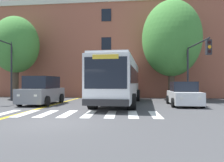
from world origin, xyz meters
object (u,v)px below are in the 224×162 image
at_px(street_tree_curbside_large, 171,39).
at_px(traffic_light_near_corner, 196,60).
at_px(car_red_behind_bus, 118,88).
at_px(car_grey_near_lane, 42,91).
at_px(street_tree_curbside_small, 16,45).
at_px(city_bus, 119,80).
at_px(traffic_light_far_corner, 1,57).
at_px(car_white_far_lane, 184,95).

bearing_deg(street_tree_curbside_large, traffic_light_near_corner, -75.20).
height_order(car_red_behind_bus, street_tree_curbside_large, street_tree_curbside_large).
bearing_deg(car_red_behind_bus, car_grey_near_lane, -119.61).
bearing_deg(street_tree_curbside_small, traffic_light_near_corner, -13.60).
relative_size(city_bus, traffic_light_far_corner, 2.07).
height_order(car_grey_near_lane, traffic_light_near_corner, traffic_light_near_corner).
height_order(car_white_far_lane, car_red_behind_bus, car_red_behind_bus).
bearing_deg(traffic_light_far_corner, city_bus, -0.36).
xyz_separation_m(car_grey_near_lane, street_tree_curbside_small, (-5.28, 5.28, 4.60)).
distance_m(traffic_light_far_corner, street_tree_curbside_small, 4.68).
height_order(car_red_behind_bus, traffic_light_far_corner, traffic_light_far_corner).
distance_m(car_red_behind_bus, street_tree_curbside_large, 8.22).
relative_size(traffic_light_far_corner, street_tree_curbside_large, 0.58).
height_order(car_grey_near_lane, street_tree_curbside_large, street_tree_curbside_large).
distance_m(car_grey_near_lane, traffic_light_far_corner, 5.14).
relative_size(car_grey_near_lane, traffic_light_far_corner, 0.83).
height_order(traffic_light_far_corner, street_tree_curbside_large, street_tree_curbside_large).
xyz_separation_m(traffic_light_far_corner, street_tree_curbside_large, (14.86, 4.43, 2.13)).
bearing_deg(car_red_behind_bus, car_white_far_lane, -57.44).
xyz_separation_m(street_tree_curbside_large, street_tree_curbside_small, (-16.00, -0.25, -0.37)).
height_order(street_tree_curbside_large, street_tree_curbside_small, street_tree_curbside_large).
relative_size(car_red_behind_bus, street_tree_curbside_large, 0.50).
distance_m(car_red_behind_bus, traffic_light_far_corner, 12.57).
relative_size(city_bus, traffic_light_near_corner, 2.31).
distance_m(traffic_light_near_corner, traffic_light_far_corner, 16.03).
distance_m(car_white_far_lane, traffic_light_far_corner, 15.25).
relative_size(city_bus, car_red_behind_bus, 2.42).
relative_size(city_bus, car_grey_near_lane, 2.50).
bearing_deg(car_white_far_lane, traffic_light_near_corner, 37.06).
height_order(traffic_light_far_corner, street_tree_curbside_small, street_tree_curbside_small).
bearing_deg(car_white_far_lane, car_grey_near_lane, -178.42).
distance_m(city_bus, street_tree_curbside_small, 12.58).
distance_m(car_grey_near_lane, traffic_light_near_corner, 12.18).
distance_m(city_bus, car_red_behind_bus, 8.13).
xyz_separation_m(traffic_light_far_corner, street_tree_curbside_small, (-1.14, 4.18, 1.76)).
bearing_deg(car_white_far_lane, street_tree_curbside_small, 162.76).
bearing_deg(city_bus, street_tree_curbside_large, 43.29).
xyz_separation_m(car_grey_near_lane, traffic_light_far_corner, (-4.14, 1.10, 2.84)).
distance_m(traffic_light_near_corner, street_tree_curbside_large, 5.21).
relative_size(car_white_far_lane, street_tree_curbside_large, 0.45).
xyz_separation_m(city_bus, car_grey_near_lane, (-5.95, -1.04, -0.86)).
height_order(car_white_far_lane, traffic_light_far_corner, traffic_light_far_corner).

